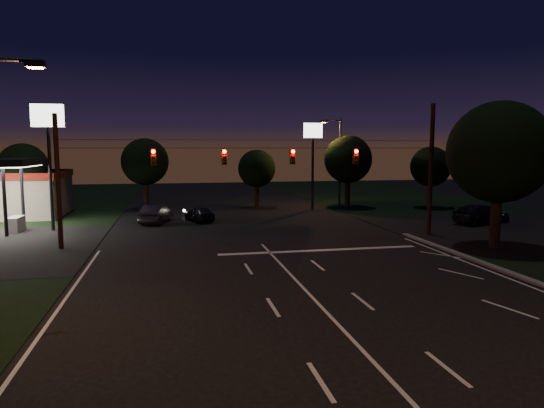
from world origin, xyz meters
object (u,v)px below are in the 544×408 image
object	(u,v)px
utility_pole_right	(428,235)
car_oncoming_b	(156,214)
car_oncoming_a	(199,214)
tree_right_near	(498,153)
car_cross	(481,214)

from	to	relation	value
utility_pole_right	car_oncoming_b	bearing A→B (deg)	153.57
car_oncoming_a	car_oncoming_b	size ratio (longest dim) A/B	0.82
tree_right_near	car_oncoming_b	bearing A→B (deg)	145.07
utility_pole_right	car_oncoming_a	xyz separation A→B (m)	(-15.28, 9.58, 0.63)
utility_pole_right	tree_right_near	world-z (taller)	tree_right_near
car_oncoming_b	car_oncoming_a	bearing A→B (deg)	-160.30
car_oncoming_a	car_oncoming_b	world-z (taller)	car_oncoming_b
tree_right_near	car_oncoming_b	xyz separation A→B (m)	(-20.26, 14.15, -4.93)
car_cross	utility_pole_right	bearing A→B (deg)	99.63
tree_right_near	car_oncoming_a	distance (m)	22.71
car_oncoming_a	car_cross	world-z (taller)	car_cross
utility_pole_right	car_cross	distance (m)	7.73
utility_pole_right	car_cross	size ratio (longest dim) A/B	1.69
utility_pole_right	car_oncoming_a	size ratio (longest dim) A/B	2.44
tree_right_near	car_oncoming_a	xyz separation A→B (m)	(-16.80, 14.42, -5.05)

